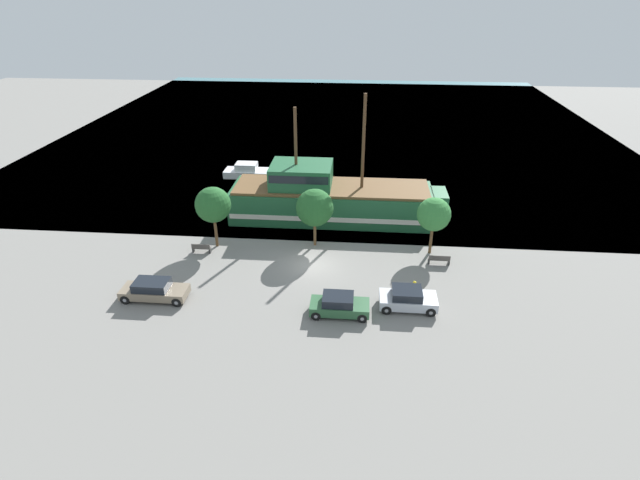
% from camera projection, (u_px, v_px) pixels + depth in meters
% --- Properties ---
extents(ground_plane, '(160.00, 160.00, 0.00)m').
position_uv_depth(ground_plane, '(312.00, 264.00, 40.09)').
color(ground_plane, gray).
extents(water_surface, '(80.00, 80.00, 0.00)m').
position_uv_depth(water_surface, '(340.00, 125.00, 78.96)').
color(water_surface, teal).
rests_on(water_surface, ground).
extents(pirate_ship, '(20.09, 5.60, 11.76)m').
position_uv_depth(pirate_ship, '(329.00, 198.00, 47.18)').
color(pirate_ship, '#1E5633').
rests_on(pirate_ship, water_surface).
extents(moored_boat_dockside, '(6.01, 2.24, 1.60)m').
position_uv_depth(moored_boat_dockside, '(250.00, 172.00, 57.80)').
color(moored_boat_dockside, silver).
rests_on(moored_boat_dockside, water_surface).
extents(parked_car_curb_front, '(3.94, 2.01, 1.51)m').
position_uv_depth(parked_car_curb_front, '(408.00, 299.00, 34.46)').
color(parked_car_curb_front, '#B7BCC6').
rests_on(parked_car_curb_front, ground_plane).
extents(parked_car_curb_mid, '(4.02, 1.87, 1.47)m').
position_uv_depth(parked_car_curb_mid, '(339.00, 305.00, 33.83)').
color(parked_car_curb_mid, '#2D5B38').
rests_on(parked_car_curb_mid, ground_plane).
extents(parked_car_curb_rear, '(4.69, 1.87, 1.45)m').
position_uv_depth(parked_car_curb_rear, '(154.00, 290.00, 35.47)').
color(parked_car_curb_rear, '#7F705B').
rests_on(parked_car_curb_rear, ground_plane).
extents(fire_hydrant, '(0.42, 0.25, 0.76)m').
position_uv_depth(fire_hydrant, '(414.00, 285.00, 36.60)').
color(fire_hydrant, yellow).
rests_on(fire_hydrant, ground_plane).
extents(bench_promenade_east, '(1.56, 0.45, 0.85)m').
position_uv_depth(bench_promenade_east, '(201.00, 248.00, 41.63)').
color(bench_promenade_east, '#4C4742').
rests_on(bench_promenade_east, ground_plane).
extents(bench_promenade_west, '(1.71, 0.45, 0.85)m').
position_uv_depth(bench_promenade_west, '(439.00, 260.00, 39.91)').
color(bench_promenade_west, '#4C4742').
rests_on(bench_promenade_west, ground_plane).
extents(tree_row_east, '(2.97, 2.97, 5.34)m').
position_uv_depth(tree_row_east, '(213.00, 205.00, 41.12)').
color(tree_row_east, brown).
rests_on(tree_row_east, ground_plane).
extents(tree_row_mideast, '(3.16, 3.16, 5.09)m').
position_uv_depth(tree_row_mideast, '(315.00, 208.00, 41.45)').
color(tree_row_mideast, brown).
rests_on(tree_row_mideast, ground_plane).
extents(tree_row_midwest, '(2.74, 2.74, 4.91)m').
position_uv_depth(tree_row_midwest, '(434.00, 214.00, 40.20)').
color(tree_row_midwest, brown).
rests_on(tree_row_midwest, ground_plane).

